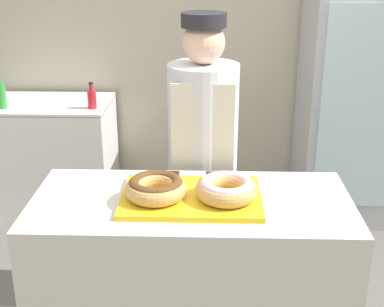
{
  "coord_description": "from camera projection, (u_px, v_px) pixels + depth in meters",
  "views": [
    {
      "loc": [
        0.07,
        -2.13,
        1.97
      ],
      "look_at": [
        0.0,
        0.1,
        1.1
      ],
      "focal_mm": 50.0,
      "sensor_mm": 36.0,
      "label": 1
    }
  ],
  "objects": [
    {
      "name": "brownie_back_right",
      "position": [
        213.0,
        178.0,
        2.49
      ],
      "size": [
        0.07,
        0.07,
        0.03
      ],
      "color": "black",
      "rests_on": "serving_tray"
    },
    {
      "name": "wall_back",
      "position": [
        200.0,
        31.0,
        4.19
      ],
      "size": [
        8.0,
        0.06,
        2.7
      ],
      "color": "#BCB29E",
      "rests_on": "ground_plane"
    },
    {
      "name": "donut_chocolate_glaze",
      "position": [
        156.0,
        187.0,
        2.31
      ],
      "size": [
        0.27,
        0.27,
        0.09
      ],
      "color": "tan",
      "rests_on": "serving_tray"
    },
    {
      "name": "beverage_fridge",
      "position": [
        346.0,
        103.0,
        3.95
      ],
      "size": [
        0.63,
        0.69,
        1.78
      ],
      "color": "#ADB2B7",
      "rests_on": "ground_plane"
    },
    {
      "name": "bottle_green",
      "position": [
        0.0,
        94.0,
        3.85
      ],
      "size": [
        0.08,
        0.08,
        0.27
      ],
      "color": "#2D8C38",
      "rests_on": "chest_freezer"
    },
    {
      "name": "bottle_red",
      "position": [
        92.0,
        98.0,
        3.85
      ],
      "size": [
        0.06,
        0.06,
        0.19
      ],
      "color": "red",
      "rests_on": "chest_freezer"
    },
    {
      "name": "display_counter",
      "position": [
        191.0,
        287.0,
        2.53
      ],
      "size": [
        1.42,
        0.65,
        0.92
      ],
      "color": "beige",
      "rests_on": "ground_plane"
    },
    {
      "name": "chest_freezer",
      "position": [
        53.0,
        155.0,
        4.19
      ],
      "size": [
        0.93,
        0.63,
        0.87
      ],
      "color": "white",
      "rests_on": "ground_plane"
    },
    {
      "name": "donut_light_glaze",
      "position": [
        226.0,
        188.0,
        2.3
      ],
      "size": [
        0.27,
        0.27,
        0.09
      ],
      "color": "tan",
      "rests_on": "serving_tray"
    },
    {
      "name": "serving_tray",
      "position": [
        191.0,
        197.0,
        2.36
      ],
      "size": [
        0.61,
        0.43,
        0.02
      ],
      "color": "yellow",
      "rests_on": "display_counter"
    },
    {
      "name": "brownie_back_left",
      "position": [
        171.0,
        177.0,
        2.49
      ],
      "size": [
        0.07,
        0.07,
        0.03
      ],
      "color": "black",
      "rests_on": "serving_tray"
    },
    {
      "name": "baker_person",
      "position": [
        203.0,
        161.0,
        2.91
      ],
      "size": [
        0.37,
        0.37,
        1.67
      ],
      "color": "#4C4C51",
      "rests_on": "ground_plane"
    }
  ]
}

